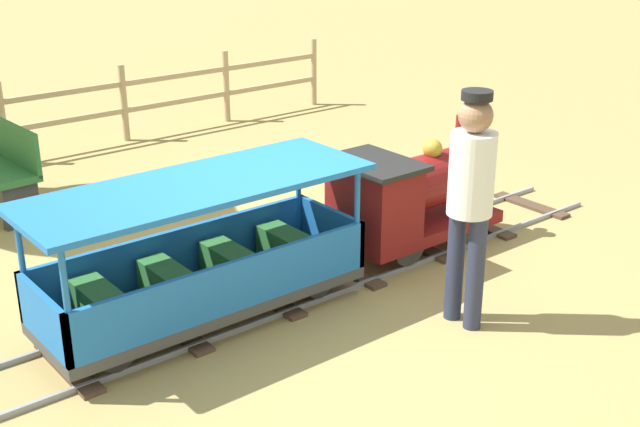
# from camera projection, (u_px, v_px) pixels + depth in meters

# --- Properties ---
(ground_plane) EXTENTS (60.00, 60.00, 0.00)m
(ground_plane) POSITION_uv_depth(u_px,v_px,m) (281.00, 294.00, 6.15)
(ground_plane) COLOR #A38C51
(track) EXTENTS (0.78, 6.05, 0.04)m
(track) POSITION_uv_depth(u_px,v_px,m) (308.00, 283.00, 6.29)
(track) COLOR gray
(track) RESTS_ON ground_plane
(locomotive) EXTENTS (0.74, 1.44, 1.00)m
(locomotive) POSITION_uv_depth(u_px,v_px,m) (408.00, 196.00, 6.72)
(locomotive) COLOR maroon
(locomotive) RESTS_ON ground_plane
(passenger_car) EXTENTS (0.84, 2.35, 0.97)m
(passenger_car) POSITION_uv_depth(u_px,v_px,m) (203.00, 266.00, 5.62)
(passenger_car) COLOR #3F3F3F
(passenger_car) RESTS_ON ground_plane
(conductor_person) EXTENTS (0.30, 0.30, 1.62)m
(conductor_person) POSITION_uv_depth(u_px,v_px,m) (471.00, 191.00, 5.41)
(conductor_person) COLOR #282D47
(conductor_person) RESTS_ON ground_plane
(fence_section) EXTENTS (0.08, 7.13, 0.90)m
(fence_section) POSITION_uv_depth(u_px,v_px,m) (66.00, 110.00, 9.31)
(fence_section) COLOR tan
(fence_section) RESTS_ON ground_plane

